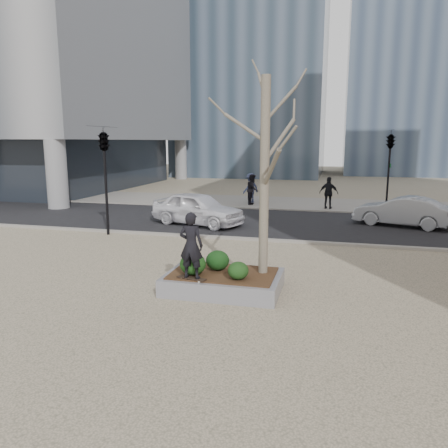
% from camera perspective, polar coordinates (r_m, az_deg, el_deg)
% --- Properties ---
extents(ground, '(120.00, 120.00, 0.00)m').
position_cam_1_polar(ground, '(12.00, -4.75, -8.21)').
color(ground, tan).
rests_on(ground, ground).
extents(street, '(60.00, 8.00, 0.02)m').
position_cam_1_polar(street, '(21.40, 4.05, 0.28)').
color(street, black).
rests_on(street, ground).
extents(far_sidewalk, '(60.00, 6.00, 0.02)m').
position_cam_1_polar(far_sidewalk, '(28.23, 6.64, 2.79)').
color(far_sidewalk, gray).
rests_on(far_sidewalk, ground).
extents(planter, '(3.00, 2.00, 0.45)m').
position_cam_1_polar(planter, '(11.65, -0.07, -7.59)').
color(planter, gray).
rests_on(planter, ground).
extents(planter_mulch, '(2.70, 1.70, 0.04)m').
position_cam_1_polar(planter_mulch, '(11.58, -0.07, -6.44)').
color(planter_mulch, '#382314').
rests_on(planter_mulch, planter).
extents(sycamore_tree, '(2.80, 2.80, 6.60)m').
position_cam_1_polar(sycamore_tree, '(11.15, 5.38, 10.18)').
color(sycamore_tree, gray).
rests_on(sycamore_tree, planter_mulch).
extents(shrub_left, '(0.68, 0.68, 0.58)m').
position_cam_1_polar(shrub_left, '(11.33, -4.09, -5.23)').
color(shrub_left, '#163D13').
rests_on(shrub_left, planter_mulch).
extents(shrub_middle, '(0.63, 0.63, 0.53)m').
position_cam_1_polar(shrub_middle, '(11.72, -0.85, -4.77)').
color(shrub_middle, '#103512').
rests_on(shrub_middle, planter_mulch).
extents(shrub_right, '(0.53, 0.53, 0.45)m').
position_cam_1_polar(shrub_right, '(10.97, 1.86, -6.10)').
color(shrub_right, '#143F17').
rests_on(shrub_right, planter_mulch).
extents(skateboard, '(0.81, 0.38, 0.08)m').
position_cam_1_polar(skateboard, '(11.07, -4.25, -7.19)').
color(skateboard, black).
rests_on(skateboard, planter).
extents(skateboarder, '(0.63, 0.43, 1.67)m').
position_cam_1_polar(skateboarder, '(10.84, -4.32, -2.79)').
color(skateboarder, black).
rests_on(skateboarder, skateboard).
extents(police_car, '(4.85, 3.11, 1.54)m').
position_cam_1_polar(police_car, '(20.51, -3.47, 2.04)').
color(police_car, white).
rests_on(police_car, street).
extents(car_silver, '(4.44, 2.73, 1.38)m').
position_cam_1_polar(car_silver, '(21.75, 22.20, 1.55)').
color(car_silver, gray).
rests_on(car_silver, street).
extents(pedestrian_a, '(0.77, 0.96, 1.87)m').
position_cam_1_polar(pedestrian_a, '(27.12, 3.75, 4.54)').
color(pedestrian_a, black).
rests_on(pedestrian_a, far_sidewalk).
extents(pedestrian_b, '(1.27, 1.38, 1.86)m').
position_cam_1_polar(pedestrian_b, '(27.95, 3.52, 4.71)').
color(pedestrian_b, '#3B446B').
rests_on(pedestrian_b, far_sidewalk).
extents(pedestrian_c, '(1.14, 0.61, 1.84)m').
position_cam_1_polar(pedestrian_c, '(26.02, 13.52, 3.97)').
color(pedestrian_c, black).
rests_on(pedestrian_c, far_sidewalk).
extents(traffic_light_near, '(0.60, 2.48, 4.50)m').
position_cam_1_polar(traffic_light_near, '(18.83, -15.19, 5.38)').
color(traffic_light_near, black).
rests_on(traffic_light_near, ground).
extents(traffic_light_far, '(0.60, 2.48, 4.50)m').
position_cam_1_polar(traffic_light_far, '(25.50, 20.69, 6.39)').
color(traffic_light_far, black).
rests_on(traffic_light_far, ground).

